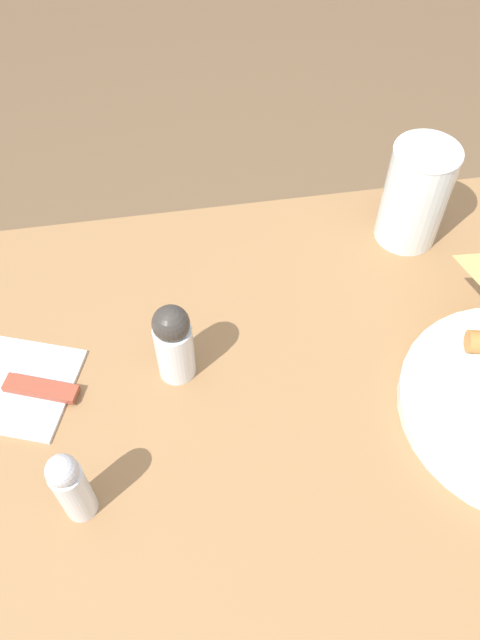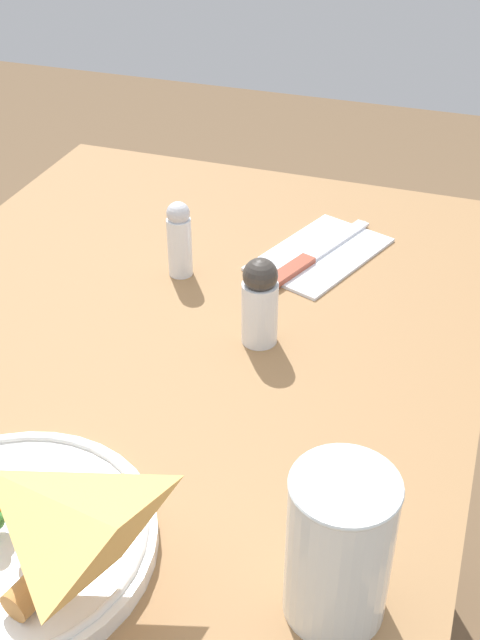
% 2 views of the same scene
% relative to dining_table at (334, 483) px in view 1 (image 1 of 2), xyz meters
% --- Properties ---
extents(ground_plane, '(6.00, 6.00, 0.00)m').
position_rel_dining_table_xyz_m(ground_plane, '(0.00, 0.00, -0.63)').
color(ground_plane, brown).
extents(dining_table, '(1.15, 0.68, 0.74)m').
position_rel_dining_table_xyz_m(dining_table, '(0.00, 0.00, 0.00)').
color(dining_table, olive).
rests_on(dining_table, ground_plane).
extents(milk_glass, '(0.08, 0.08, 0.13)m').
position_rel_dining_table_xyz_m(milk_glass, '(-0.14, -0.25, 0.18)').
color(milk_glass, white).
rests_on(milk_glass, dining_table).
extents(salt_shaker, '(0.03, 0.03, 0.10)m').
position_rel_dining_table_xyz_m(salt_shaker, '(0.26, 0.03, 0.17)').
color(salt_shaker, white).
rests_on(salt_shaker, dining_table).
extents(pepper_shaker, '(0.04, 0.04, 0.10)m').
position_rel_dining_table_xyz_m(pepper_shaker, '(0.16, -0.10, 0.17)').
color(pepper_shaker, white).
rests_on(pepper_shaker, dining_table).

